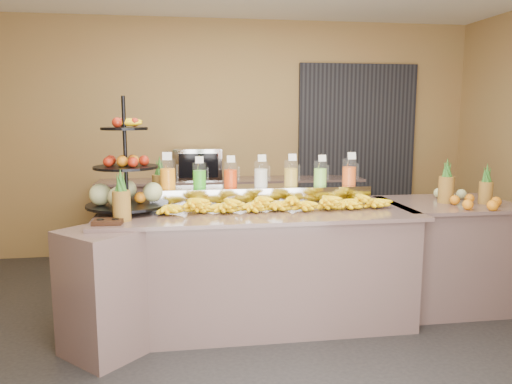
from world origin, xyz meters
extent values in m
plane|color=black|center=(0.00, 0.00, 0.00)|extent=(6.00, 6.00, 0.00)
cube|color=olive|center=(0.00, 2.51, 1.40)|extent=(6.00, 0.02, 2.80)
cube|color=black|center=(1.60, 2.46, 1.20)|extent=(1.50, 0.06, 2.20)
cube|color=gray|center=(0.00, 0.30, 0.45)|extent=(2.40, 0.90, 0.90)
cube|color=gray|center=(0.00, 0.30, 0.92)|extent=(2.50, 1.00, 0.03)
cube|color=gray|center=(-1.15, -0.10, 0.45)|extent=(0.71, 0.71, 0.90)
cube|color=gray|center=(1.70, 0.40, 0.45)|extent=(1.00, 0.80, 0.90)
cube|color=gray|center=(1.70, 0.40, 0.92)|extent=(1.08, 0.88, 0.03)
cube|color=gray|center=(0.00, 2.25, 0.45)|extent=(3.00, 0.50, 0.90)
cube|color=gray|center=(0.00, 2.25, 0.92)|extent=(3.10, 0.55, 0.03)
cube|color=gray|center=(0.07, 0.58, 1.01)|extent=(1.85, 0.30, 0.15)
cylinder|color=silver|center=(-0.71, 0.58, 1.20)|extent=(0.13, 0.13, 0.24)
cylinder|color=orange|center=(-0.71, 0.58, 1.16)|extent=(0.12, 0.12, 0.16)
cylinder|color=gray|center=(-0.72, 0.59, 1.25)|extent=(0.01, 0.01, 0.28)
cube|color=white|center=(-0.71, 0.52, 1.35)|extent=(0.08, 0.02, 0.06)
cylinder|color=silver|center=(-0.45, 0.58, 1.18)|extent=(0.11, 0.11, 0.21)
cylinder|color=green|center=(-0.45, 0.58, 1.15)|extent=(0.11, 0.11, 0.14)
cylinder|color=gray|center=(-0.46, 0.59, 1.23)|extent=(0.01, 0.01, 0.25)
cube|color=white|center=(-0.45, 0.53, 1.32)|extent=(0.07, 0.02, 0.06)
cylinder|color=silver|center=(-0.19, 0.58, 1.19)|extent=(0.12, 0.12, 0.21)
cylinder|color=red|center=(-0.19, 0.58, 1.15)|extent=(0.11, 0.11, 0.14)
cylinder|color=gray|center=(-0.20, 0.59, 1.23)|extent=(0.01, 0.01, 0.25)
cube|color=white|center=(-0.19, 0.53, 1.32)|extent=(0.07, 0.02, 0.06)
cylinder|color=silver|center=(0.07, 0.58, 1.19)|extent=(0.12, 0.12, 0.22)
cylinder|color=silver|center=(0.07, 0.58, 1.15)|extent=(0.11, 0.11, 0.15)
cylinder|color=gray|center=(0.06, 0.59, 1.24)|extent=(0.01, 0.01, 0.25)
cube|color=white|center=(0.07, 0.53, 1.32)|extent=(0.07, 0.02, 0.06)
cylinder|color=silver|center=(0.33, 0.58, 1.19)|extent=(0.12, 0.12, 0.22)
cylinder|color=gold|center=(0.33, 0.58, 1.15)|extent=(0.11, 0.11, 0.15)
cylinder|color=gray|center=(0.32, 0.59, 1.24)|extent=(0.01, 0.01, 0.26)
cube|color=white|center=(0.33, 0.53, 1.33)|extent=(0.07, 0.02, 0.06)
cylinder|color=silver|center=(0.59, 0.58, 1.18)|extent=(0.11, 0.11, 0.21)
cylinder|color=#83D949|center=(0.59, 0.58, 1.15)|extent=(0.11, 0.11, 0.14)
cylinder|color=gray|center=(0.58, 0.59, 1.23)|extent=(0.01, 0.01, 0.25)
cube|color=white|center=(0.59, 0.53, 1.32)|extent=(0.07, 0.02, 0.06)
cylinder|color=silver|center=(0.85, 0.58, 1.19)|extent=(0.12, 0.12, 0.22)
cylinder|color=#DE5012|center=(0.85, 0.58, 1.16)|extent=(0.11, 0.11, 0.15)
cylinder|color=gray|center=(0.84, 0.59, 1.24)|extent=(0.01, 0.01, 0.26)
cube|color=white|center=(0.85, 0.52, 1.33)|extent=(0.07, 0.02, 0.06)
ellipsoid|color=yellow|center=(-0.70, 0.28, 0.98)|extent=(0.23, 0.17, 0.10)
ellipsoid|color=yellow|center=(-0.49, 0.28, 0.98)|extent=(0.23, 0.17, 0.10)
ellipsoid|color=yellow|center=(-0.28, 0.28, 0.98)|extent=(0.23, 0.17, 0.10)
ellipsoid|color=yellow|center=(-0.07, 0.28, 0.98)|extent=(0.23, 0.17, 0.10)
ellipsoid|color=yellow|center=(0.14, 0.28, 0.98)|extent=(0.23, 0.17, 0.10)
ellipsoid|color=yellow|center=(0.34, 0.28, 0.98)|extent=(0.23, 0.17, 0.10)
ellipsoid|color=yellow|center=(0.55, 0.28, 0.98)|extent=(0.23, 0.17, 0.10)
ellipsoid|color=yellow|center=(0.76, 0.28, 0.98)|extent=(0.23, 0.17, 0.10)
ellipsoid|color=yellow|center=(0.97, 0.28, 0.98)|extent=(0.23, 0.17, 0.10)
ellipsoid|color=yellow|center=(-0.53, 0.28, 1.04)|extent=(0.19, 0.15, 0.09)
ellipsoid|color=yellow|center=(-0.27, 0.28, 1.04)|extent=(0.19, 0.15, 0.09)
ellipsoid|color=yellow|center=(0.00, 0.28, 1.04)|extent=(0.19, 0.15, 0.09)
ellipsoid|color=yellow|center=(0.27, 0.28, 1.04)|extent=(0.19, 0.15, 0.09)
ellipsoid|color=yellow|center=(0.54, 0.28, 1.04)|extent=(0.19, 0.15, 0.09)
ellipsoid|color=yellow|center=(0.80, 0.28, 1.04)|extent=(0.19, 0.15, 0.09)
cylinder|color=black|center=(-1.02, 0.40, 1.38)|extent=(0.03, 0.03, 0.90)
cylinder|color=black|center=(-1.02, 0.40, 0.98)|extent=(0.69, 0.69, 0.02)
cylinder|color=black|center=(-1.02, 0.40, 1.28)|extent=(0.54, 0.54, 0.02)
cylinder|color=black|center=(-1.02, 0.40, 1.58)|extent=(0.39, 0.39, 0.02)
sphere|color=beige|center=(-0.82, 0.40, 1.07)|extent=(0.17, 0.17, 0.17)
sphere|color=maroon|center=(-0.88, 0.40, 1.33)|extent=(0.08, 0.08, 0.08)
sphere|color=orange|center=(-1.12, 0.40, 1.03)|extent=(0.09, 0.09, 0.09)
cube|color=black|center=(-1.11, -0.05, 0.95)|extent=(0.21, 0.16, 0.03)
cylinder|color=brown|center=(-1.02, 0.04, 1.04)|extent=(0.13, 0.13, 0.22)
cone|color=#1C511B|center=(-1.02, 0.04, 1.23)|extent=(0.06, 0.06, 0.16)
cylinder|color=brown|center=(-0.78, 0.72, 1.05)|extent=(0.13, 0.13, 0.25)
cone|color=#1C511B|center=(-0.78, 0.72, 1.26)|extent=(0.07, 0.07, 0.16)
cylinder|color=brown|center=(1.66, 0.39, 1.04)|extent=(0.12, 0.12, 0.23)
cylinder|color=brown|center=(1.97, 0.29, 1.02)|extent=(0.11, 0.11, 0.19)
ellipsoid|color=orange|center=(1.80, 0.15, 0.97)|extent=(0.34, 0.23, 0.09)
cube|color=gray|center=(-0.40, 2.25, 1.11)|extent=(0.56, 0.41, 0.37)
camera|label=1|loc=(-0.60, -3.57, 1.69)|focal=35.00mm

